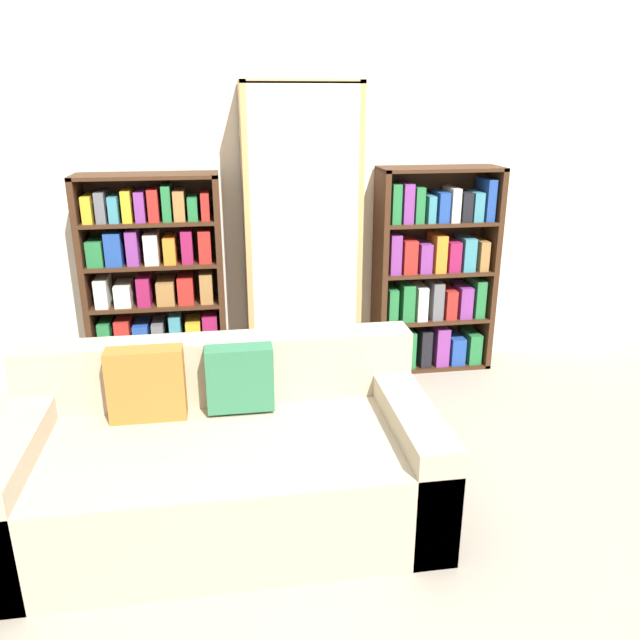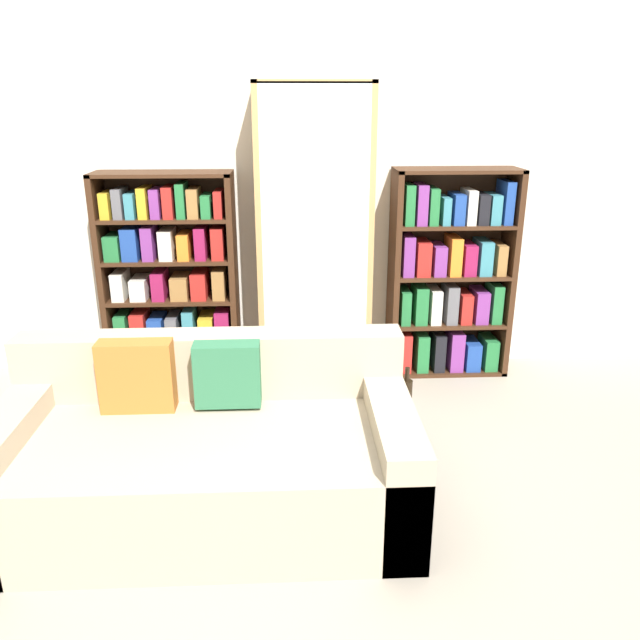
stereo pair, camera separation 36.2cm
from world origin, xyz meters
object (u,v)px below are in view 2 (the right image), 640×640
Objects in this scene: bookshelf_right at (450,278)px; wine_bottle at (406,403)px; couch at (206,456)px; bookshelf_left at (171,282)px; display_cabinet at (314,240)px.

wine_bottle is at bearing -117.54° from bookshelf_right.
wine_bottle is (1.11, 0.75, -0.12)m from couch.
bookshelf_left is 1.84m from wine_bottle.
display_cabinet reaches higher than wine_bottle.
bookshelf_right is 1.11m from wine_bottle.
display_cabinet is at bearing 69.72° from couch.
display_cabinet reaches higher than bookshelf_right.
couch is 2.28m from bookshelf_right.
bookshelf_left reaches higher than couch.
display_cabinet is (1.01, -0.02, 0.29)m from bookshelf_left.
bookshelf_left is 0.99× the size of bookshelf_right.
couch is 0.97× the size of display_cabinet.
wine_bottle is at bearing 34.06° from couch.
bookshelf_right is at bearing 0.93° from display_cabinet.
display_cabinet reaches higher than bookshelf_left.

